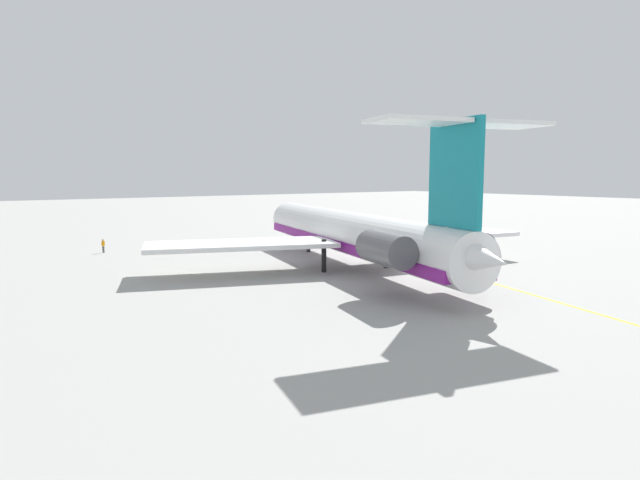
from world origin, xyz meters
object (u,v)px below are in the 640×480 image
at_px(ground_crew_near_nose, 103,244).
at_px(safety_cone_nose, 385,234).
at_px(safety_cone_wingtip, 371,236).
at_px(main_jetliner, 356,234).

xyz_separation_m(ground_crew_near_nose, safety_cone_nose, (-6.40, -42.88, -0.86)).
bearing_deg(safety_cone_wingtip, ground_crew_near_nose, 78.91).
bearing_deg(safety_cone_wingtip, main_jetliner, 135.81).
bearing_deg(ground_crew_near_nose, safety_cone_nose, -115.01).
relative_size(main_jetliner, safety_cone_nose, 86.72).
distance_m(ground_crew_near_nose, safety_cone_nose, 43.36).
height_order(safety_cone_nose, safety_cone_wingtip, same).
height_order(main_jetliner, ground_crew_near_nose, main_jetliner).
distance_m(ground_crew_near_nose, safety_cone_wingtip, 39.63).
distance_m(safety_cone_nose, safety_cone_wingtip, 4.18).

